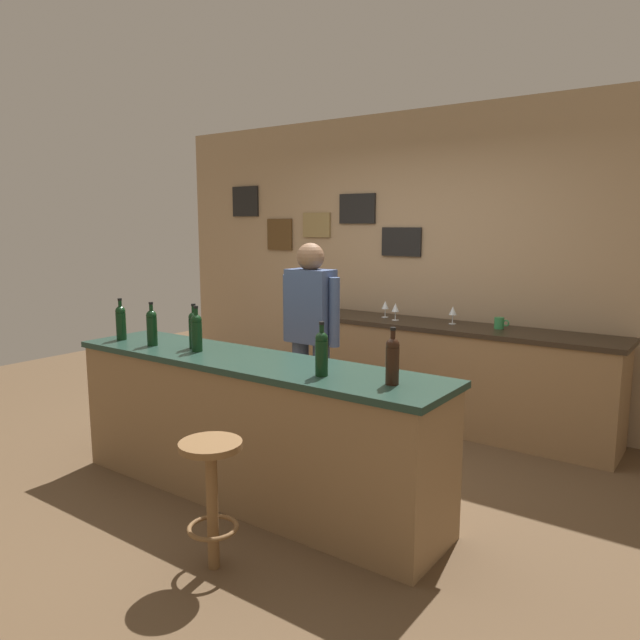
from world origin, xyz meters
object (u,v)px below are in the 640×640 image
Objects in this scene: wine_bottle_f at (392,359)px; wine_bottle_c at (194,328)px; wine_glass_b at (395,308)px; bartender at (311,332)px; wine_bottle_e at (322,352)px; bar_stool at (212,483)px; coffee_mug at (500,323)px; wine_bottle_a at (121,321)px; wine_glass_a at (385,306)px; wine_bottle_d at (197,331)px; wine_glass_c at (453,311)px; wine_bottle_b at (152,326)px.

wine_bottle_c is at bearing 178.52° from wine_bottle_f.
wine_bottle_c is 1.97× the size of wine_glass_b.
bartender is 5.29× the size of wine_bottle_e.
bar_stool is 2.92m from coffee_mug.
wine_bottle_a is 2.39m from wine_glass_a.
wine_bottle_d reaches higher than wine_glass_a.
wine_bottle_c is 2.31m from wine_glass_c.
wine_bottle_a is (-1.00, -0.98, 0.12)m from bartender.
bar_stool is at bearing -80.74° from wine_glass_b.
coffee_mug is (0.47, 2.84, 0.49)m from bar_stool.
wine_glass_b is at bearing 79.36° from wine_bottle_d.
bartender is 2.38× the size of bar_stool.
wine_bottle_d is 1.97× the size of wine_glass_a.
wine_glass_a reaches higher than bar_stool.
wine_bottle_a is at bearing 179.13° from wine_bottle_b.
wine_glass_a and wine_glass_b have the same top height.
wine_bottle_b is 1.00× the size of wine_bottle_e.
bartender reaches higher than wine_glass_c.
wine_glass_a is (-0.02, 1.20, 0.07)m from bartender.
wine_bottle_d is 2.15m from wine_glass_a.
wine_bottle_d and wine_bottle_e have the same top height.
wine_bottle_f is at bearing 1.72° from wine_bottle_a.
wine_glass_a is at bearing 91.16° from bartender.
wine_bottle_e reaches higher than coffee_mug.
wine_bottle_f is (0.41, 0.07, 0.00)m from wine_bottle_e.
wine_glass_c reaches higher than bar_stool.
coffee_mug is (1.05, 1.21, 0.01)m from bartender.
coffee_mug is at bearing 56.18° from wine_bottle_c.
bartender is at bearing 75.46° from wine_bottle_d.
bar_stool is at bearing -27.66° from wine_bottle_b.
wine_bottle_f reaches higher than wine_glass_b.
wine_bottle_d and wine_bottle_f have the same top height.
wine_bottle_b is at bearing -105.85° from wine_glass_a.
wine_bottle_b is at bearing -0.87° from wine_bottle_a.
wine_bottle_c reaches higher than coffee_mug.
wine_bottle_c is (0.30, 0.11, 0.00)m from wine_bottle_b.
wine_bottle_a is 2.37m from wine_glass_b.
wine_bottle_a is at bearing -135.56° from bartender.
wine_bottle_a is 0.76m from wine_bottle_d.
bartender is 10.45× the size of wine_glass_c.
wine_bottle_b is 0.32m from wine_bottle_c.
wine_bottle_e is (1.45, 0.00, 0.00)m from wine_bottle_b.
wine_bottle_c is at bearing -98.67° from wine_glass_a.
wine_bottle_b is 1.45m from wine_bottle_e.
bartender is 5.29× the size of wine_bottle_d.
wine_bottle_c is 1.97× the size of wine_glass_a.
bar_stool is 2.22× the size of wine_bottle_d.
wine_bottle_f reaches higher than bar_stool.
wine_glass_a is at bearing 147.64° from wine_glass_b.
wine_bottle_a reaches higher than wine_glass_b.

